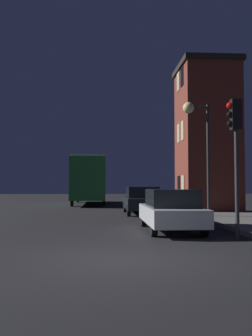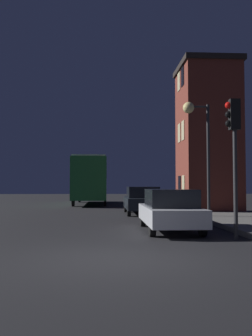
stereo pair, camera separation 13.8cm
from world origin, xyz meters
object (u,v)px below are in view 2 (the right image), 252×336
at_px(car_near_lane, 170,210).
at_px(bus, 91,177).
at_px(streetlamp, 197,128).
at_px(car_mid_lane, 142,200).
at_px(traffic_light, 234,138).

bearing_deg(car_near_lane, bus, 100.38).
xyz_separation_m(streetlamp, car_mid_lane, (-2.18, 3.49, -3.40)).
distance_m(bus, car_near_lane, 19.02).
xyz_separation_m(traffic_light, car_near_lane, (-1.55, 2.05, -2.21)).
relative_size(streetlamp, car_near_lane, 1.19).
height_order(traffic_light, bus, traffic_light).
distance_m(traffic_light, car_near_lane, 3.39).
height_order(car_near_lane, car_mid_lane, car_mid_lane).
bearing_deg(car_mid_lane, bus, 106.13).
height_order(bus, car_mid_lane, bus).
xyz_separation_m(streetlamp, bus, (-5.39, 14.57, -1.95)).
height_order(traffic_light, car_near_lane, traffic_light).
distance_m(streetlamp, car_mid_lane, 5.34).
distance_m(traffic_light, bus, 21.30).
distance_m(streetlamp, traffic_light, 6.27).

